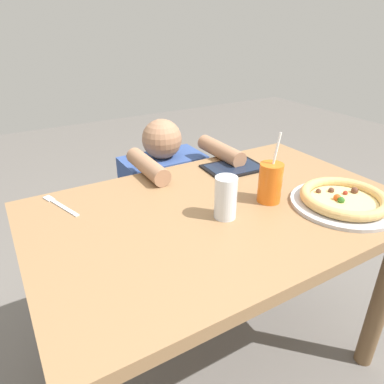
{
  "coord_description": "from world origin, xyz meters",
  "views": [
    {
      "loc": [
        -0.61,
        -0.83,
        1.32
      ],
      "look_at": [
        -0.06,
        0.1,
        0.78
      ],
      "focal_mm": 32.79,
      "sensor_mm": 36.0,
      "label": 1
    }
  ],
  "objects_px": {
    "drink_cup_colored": "(270,182)",
    "water_cup_clear": "(226,197)",
    "tablet": "(234,168)",
    "diner_seated": "(166,214)",
    "pizza_near": "(343,200)",
    "fork": "(59,205)"
  },
  "relations": [
    {
      "from": "drink_cup_colored",
      "to": "water_cup_clear",
      "type": "xyz_separation_m",
      "value": [
        -0.19,
        -0.01,
        0.0
      ]
    },
    {
      "from": "tablet",
      "to": "diner_seated",
      "type": "bearing_deg",
      "value": 113.97
    },
    {
      "from": "pizza_near",
      "to": "water_cup_clear",
      "type": "relative_size",
      "value": 2.5
    },
    {
      "from": "fork",
      "to": "tablet",
      "type": "bearing_deg",
      "value": -3.49
    },
    {
      "from": "drink_cup_colored",
      "to": "pizza_near",
      "type": "bearing_deg",
      "value": -38.25
    },
    {
      "from": "pizza_near",
      "to": "fork",
      "type": "distance_m",
      "value": 0.95
    },
    {
      "from": "diner_seated",
      "to": "fork",
      "type": "bearing_deg",
      "value": -150.43
    },
    {
      "from": "water_cup_clear",
      "to": "diner_seated",
      "type": "relative_size",
      "value": 0.15
    },
    {
      "from": "pizza_near",
      "to": "drink_cup_colored",
      "type": "height_order",
      "value": "drink_cup_colored"
    },
    {
      "from": "drink_cup_colored",
      "to": "tablet",
      "type": "xyz_separation_m",
      "value": [
        0.07,
        0.29,
        -0.06
      ]
    },
    {
      "from": "tablet",
      "to": "drink_cup_colored",
      "type": "bearing_deg",
      "value": -103.12
    },
    {
      "from": "pizza_near",
      "to": "tablet",
      "type": "relative_size",
      "value": 1.38
    },
    {
      "from": "drink_cup_colored",
      "to": "water_cup_clear",
      "type": "height_order",
      "value": "drink_cup_colored"
    },
    {
      "from": "pizza_near",
      "to": "drink_cup_colored",
      "type": "relative_size",
      "value": 1.43
    },
    {
      "from": "tablet",
      "to": "diner_seated",
      "type": "xyz_separation_m",
      "value": [
        -0.16,
        0.35,
        -0.35
      ]
    },
    {
      "from": "fork",
      "to": "tablet",
      "type": "height_order",
      "value": "tablet"
    },
    {
      "from": "pizza_near",
      "to": "tablet",
      "type": "bearing_deg",
      "value": 105.77
    },
    {
      "from": "drink_cup_colored",
      "to": "fork",
      "type": "height_order",
      "value": "drink_cup_colored"
    },
    {
      "from": "tablet",
      "to": "pizza_near",
      "type": "bearing_deg",
      "value": -74.23
    },
    {
      "from": "water_cup_clear",
      "to": "diner_seated",
      "type": "distance_m",
      "value": 0.78
    },
    {
      "from": "pizza_near",
      "to": "tablet",
      "type": "height_order",
      "value": "pizza_near"
    },
    {
      "from": "diner_seated",
      "to": "drink_cup_colored",
      "type": "bearing_deg",
      "value": -82.2
    }
  ]
}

